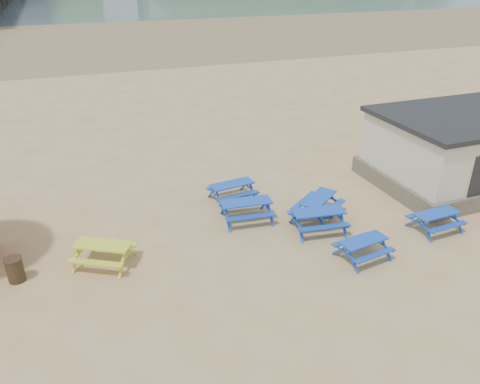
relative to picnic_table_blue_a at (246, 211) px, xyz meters
name	(u,v)px	position (x,y,z in m)	size (l,w,h in m)	color
ground	(247,235)	(-0.37, -1.05, -0.40)	(400.00, 400.00, 0.00)	tan
wet_sand	(97,35)	(-0.37, 53.95, -0.40)	(400.00, 400.00, 0.00)	olive
picnic_table_blue_a	(246,211)	(0.00, 0.00, 0.00)	(2.07, 1.74, 0.80)	#0F37A6
picnic_table_blue_b	(232,192)	(0.08, 1.78, -0.02)	(1.95, 1.64, 0.75)	#0F37A6
picnic_table_blue_c	(318,206)	(2.76, -0.63, -0.01)	(2.36, 2.28, 0.77)	#0F37A6
picnic_table_blue_d	(318,220)	(2.18, -1.63, 0.00)	(2.11, 1.80, 0.80)	#0F37A6
picnic_table_blue_e	(363,249)	(2.68, -3.76, -0.05)	(1.82, 1.54, 0.69)	#0F37A6
picnic_table_blue_f	(435,221)	(6.23, -3.15, -0.04)	(1.77, 1.45, 0.71)	#0F37A6
picnic_table_yellow	(104,254)	(-5.41, -1.07, -0.02)	(2.30, 2.18, 0.76)	#ABC01D
litter_bin	(15,269)	(-8.06, -1.01, 0.01)	(0.55, 0.55, 0.81)	#372815
amenity_block	(462,148)	(10.13, -0.05, 1.17)	(7.40, 5.40, 3.15)	#665B4C
headland_town	(245,2)	(89.63, 228.63, -10.31)	(264.00, 144.00, 108.00)	#2D4C1E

